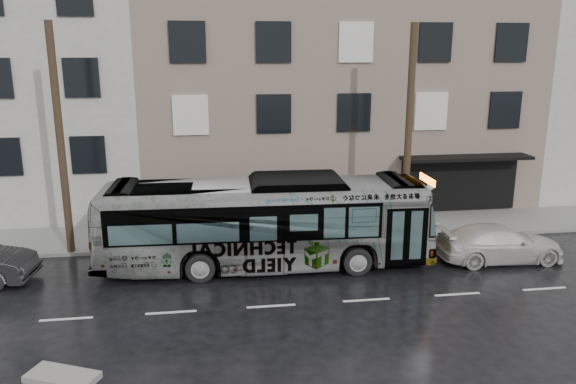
# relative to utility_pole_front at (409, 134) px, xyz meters

# --- Properties ---
(ground) EXTENTS (120.00, 120.00, 0.00)m
(ground) POSITION_rel_utility_pole_front_xyz_m (-6.50, -3.30, -4.65)
(ground) COLOR black
(ground) RESTS_ON ground
(sidewalk) EXTENTS (90.00, 3.60, 0.15)m
(sidewalk) POSITION_rel_utility_pole_front_xyz_m (-6.50, 1.60, -4.58)
(sidewalk) COLOR gray
(sidewalk) RESTS_ON ground
(building_taupe) EXTENTS (20.00, 12.00, 11.00)m
(building_taupe) POSITION_rel_utility_pole_front_xyz_m (-1.50, 9.40, 0.85)
(building_taupe) COLOR gray
(building_taupe) RESTS_ON ground
(utility_pole_front) EXTENTS (0.30, 0.30, 9.00)m
(utility_pole_front) POSITION_rel_utility_pole_front_xyz_m (0.00, 0.00, 0.00)
(utility_pole_front) COLOR #3F301F
(utility_pole_front) RESTS_ON sidewalk
(utility_pole_rear) EXTENTS (0.30, 0.30, 9.00)m
(utility_pole_rear) POSITION_rel_utility_pole_front_xyz_m (-14.00, 0.00, 0.00)
(utility_pole_rear) COLOR #3F301F
(utility_pole_rear) RESTS_ON sidewalk
(sign_post) EXTENTS (0.06, 0.06, 2.40)m
(sign_post) POSITION_rel_utility_pole_front_xyz_m (1.10, 0.00, -3.30)
(sign_post) COLOR slate
(sign_post) RESTS_ON sidewalk
(bus) EXTENTS (12.61, 3.33, 3.49)m
(bus) POSITION_rel_utility_pole_front_xyz_m (-6.33, -2.31, -2.91)
(bus) COLOR #B2B2B2
(bus) RESTS_ON ground
(white_sedan) EXTENTS (4.97, 2.12, 1.43)m
(white_sedan) POSITION_rel_utility_pole_front_xyz_m (2.86, -3.02, -3.94)
(white_sedan) COLOR beige
(white_sedan) RESTS_ON ground
(slush_pile) EXTENTS (1.97, 1.47, 0.18)m
(slush_pile) POSITION_rel_utility_pole_front_xyz_m (-12.20, -9.23, -4.56)
(slush_pile) COLOR #9F9E97
(slush_pile) RESTS_ON ground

